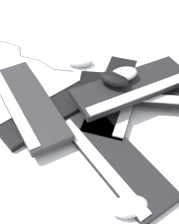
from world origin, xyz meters
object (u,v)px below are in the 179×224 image
Objects in this scene: keyboard_4 at (133,87)px; mouse_3 at (129,206)px; keyboard_1 at (114,158)px; keyboard_5 at (28,104)px; mouse_1 at (80,61)px; keyboard_3 at (137,90)px; keyboard_2 at (117,95)px; mouse_2 at (123,74)px; keyboard_0 at (53,106)px; mouse_0 at (114,79)px.

mouse_3 is (-0.07, 0.44, -0.05)m from keyboard_4.
keyboard_5 is at bearing -20.61° from keyboard_1.
keyboard_3 is at bearing -41.68° from mouse_1.
mouse_3 reaches higher than keyboard_2.
keyboard_1 is 3.93× the size of mouse_3.
mouse_2 is at bearing -102.96° from mouse_3.
keyboard_0 is 4.07× the size of mouse_2.
mouse_0 is at bearing 11.87° from mouse_2.
keyboard_4 is at bearing 177.04° from keyboard_2.
mouse_2 is at bearing -151.42° from keyboard_5.
mouse_0 is at bearing -58.34° from mouse_1.
keyboard_0 is 0.47m from mouse_3.
keyboard_2 is 0.25m from mouse_1.
keyboard_5 is (0.35, -0.13, 0.03)m from keyboard_1.
keyboard_4 is 1.01× the size of keyboard_5.
mouse_1 reaches higher than keyboard_2.
mouse_0 is (0.07, 0.02, 0.04)m from keyboard_4.
keyboard_4 reaches higher than keyboard_5.
keyboard_1 is 0.29m from keyboard_4.
keyboard_4 reaches higher than keyboard_2.
mouse_0 is at bearing -76.58° from keyboard_1.
mouse_3 is (-0.42, 0.28, -0.02)m from keyboard_5.
keyboard_4 is 0.30m from mouse_1.
keyboard_3 is at bearing 144.12° from mouse_2.
mouse_1 is at bearing -94.65° from keyboard_0.
keyboard_0 is at bearing -141.57° from mouse_0.
keyboard_3 is 4.16× the size of mouse_3.
keyboard_4 is at bearing 120.53° from mouse_2.
keyboard_4 reaches higher than keyboard_1.
mouse_0 is 1.00× the size of mouse_3.
keyboard_2 is 0.08m from keyboard_3.
mouse_1 is (0.27, -0.14, -0.02)m from keyboard_3.
mouse_1 is at bearing -61.30° from keyboard_1.
mouse_1 is at bearing -74.83° from mouse_2.
keyboard_1 is at bearing -90.87° from mouse_3.
mouse_0 reaches higher than keyboard_3.
mouse_0 reaches higher than keyboard_0.
keyboard_0 is at bearing -9.81° from mouse_2.
keyboard_3 is at bearing -94.15° from keyboard_1.
keyboard_0 is 1.00× the size of keyboard_2.
keyboard_3 is at bearing 36.32° from mouse_0.
keyboard_5 is (0.08, 0.04, 0.03)m from keyboard_0.
keyboard_2 is (0.05, -0.29, 0.00)m from keyboard_1.
keyboard_5 is at bearing 23.67° from keyboard_4.
keyboard_4 is (-0.27, -0.12, 0.06)m from keyboard_0.
keyboard_5 is (0.37, 0.17, 0.00)m from keyboard_3.
keyboard_0 is 0.25m from keyboard_2.
keyboard_2 is at bearing -151.18° from keyboard_0.
keyboard_5 reaches higher than keyboard_2.
keyboard_1 and keyboard_2 have the same top height.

